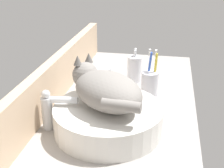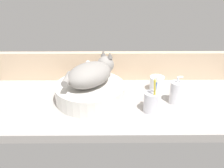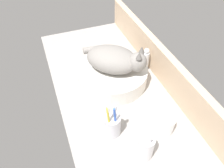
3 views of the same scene
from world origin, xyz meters
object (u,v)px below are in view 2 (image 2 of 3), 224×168
at_px(soap_dispenser, 176,92).
at_px(toothbrush_cup, 151,102).
at_px(sink_basin, 90,92).
at_px(faucet, 88,72).
at_px(cat, 91,73).
at_px(water_glass, 157,85).

xyz_separation_m(soap_dispenser, toothbrush_cup, (-0.13, -0.08, -0.00)).
bearing_deg(sink_basin, faucet, 96.66).
bearing_deg(cat, sink_basin, -126.81).
bearing_deg(toothbrush_cup, water_glass, 73.13).
height_order(soap_dispenser, water_glass, soap_dispenser).
distance_m(soap_dispenser, water_glass, 0.15).
height_order(sink_basin, cat, cat).
relative_size(sink_basin, water_glass, 4.24).
height_order(cat, soap_dispenser, cat).
relative_size(toothbrush_cup, water_glass, 2.29).
bearing_deg(soap_dispenser, water_glass, 119.63).
bearing_deg(faucet, toothbrush_cup, -43.23).
distance_m(faucet, soap_dispenser, 0.49).
bearing_deg(soap_dispenser, toothbrush_cup, -150.24).
bearing_deg(water_glass, faucet, 166.69).
bearing_deg(toothbrush_cup, soap_dispenser, 29.76).
bearing_deg(soap_dispenser, faucet, 154.17).
relative_size(faucet, water_glass, 1.67).
relative_size(sink_basin, cat, 1.15).
relative_size(soap_dispenser, toothbrush_cup, 0.78).
height_order(sink_basin, toothbrush_cup, toothbrush_cup).
xyz_separation_m(sink_basin, faucet, (-0.02, 0.18, 0.03)).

